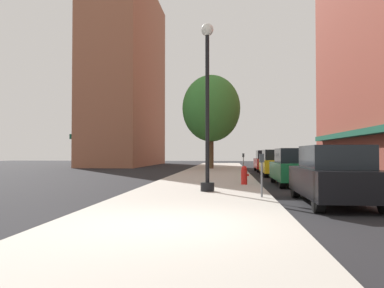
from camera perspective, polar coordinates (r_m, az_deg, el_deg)
name	(u,v)px	position (r m, az deg, el deg)	size (l,w,h in m)	color
ground_plane	(275,175)	(25.29, 12.29, -4.63)	(90.00, 90.00, 0.00)	black
sidewalk_slab	(214,173)	(26.14, 3.26, -4.42)	(4.80, 50.00, 0.12)	#A8A399
building_far_background	(127,77)	(46.60, -9.67, 9.90)	(6.80, 18.00, 21.13)	#9E6047
lamppost	(207,103)	(13.40, 2.31, 6.15)	(0.48, 0.48, 5.90)	black
fire_hydrant	(244,175)	(16.32, 7.84, -4.63)	(0.33, 0.26, 0.79)	red
parking_meter_near	(262,170)	(11.68, 10.41, -3.81)	(0.14, 0.09, 1.31)	slate
parking_meter_far	(243,160)	(26.75, 7.71, -2.43)	(0.14, 0.09, 1.31)	slate
tree_near	(211,108)	(33.33, 2.91, 5.35)	(5.05, 5.05, 8.14)	#4C3823
car_black	(334,176)	(11.44, 20.48, -4.50)	(1.80, 4.30, 1.66)	black
car_green	(295,167)	(17.66, 15.17, -3.40)	(1.80, 4.30, 1.66)	black
car_yellow	(276,163)	(24.45, 12.50, -2.84)	(1.80, 4.30, 1.66)	black
car_red	(267,161)	(30.32, 11.16, -2.56)	(1.80, 4.30, 1.66)	black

